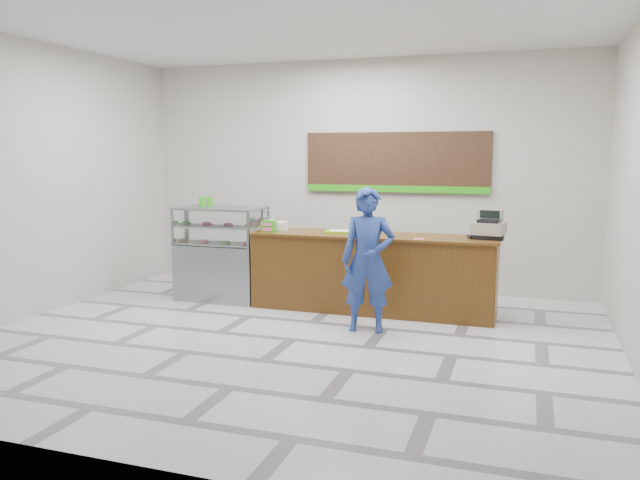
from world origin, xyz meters
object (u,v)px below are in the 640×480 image
(cash_register, at_px, (489,228))
(customer, at_px, (368,260))
(sales_counter, at_px, (372,273))
(serving_tray, at_px, (339,231))
(display_case, at_px, (221,253))

(cash_register, relative_size, customer, 0.26)
(customer, bearing_deg, sales_counter, 90.45)
(serving_tray, relative_size, customer, 0.23)
(sales_counter, distance_m, serving_tray, 0.72)
(sales_counter, bearing_deg, serving_tray, 169.38)
(sales_counter, relative_size, customer, 1.92)
(serving_tray, bearing_deg, sales_counter, -18.47)
(sales_counter, relative_size, cash_register, 7.30)
(display_case, relative_size, customer, 0.78)
(sales_counter, distance_m, cash_register, 1.61)
(cash_register, height_order, serving_tray, cash_register)
(cash_register, distance_m, customer, 1.67)
(display_case, bearing_deg, cash_register, 1.56)
(customer, bearing_deg, serving_tray, 113.23)
(sales_counter, bearing_deg, cash_register, 3.91)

